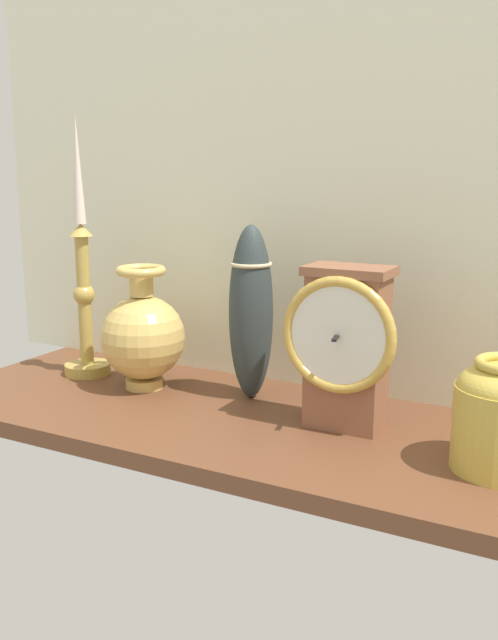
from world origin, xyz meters
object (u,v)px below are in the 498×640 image
object	(u,v)px
candlestick_tall_left	(84,292)
brass_vase_bulbous	(143,335)
tall_ceramic_vase	(251,312)
mantel_clock	(345,344)

from	to	relation	value
candlestick_tall_left	brass_vase_bulbous	distance (cm)	14.33
candlestick_tall_left	tall_ceramic_vase	distance (cm)	30.48
tall_ceramic_vase	mantel_clock	bearing A→B (deg)	-18.09
candlestick_tall_left	tall_ceramic_vase	size ratio (longest dim) A/B	1.63
mantel_clock	candlestick_tall_left	distance (cm)	47.60
brass_vase_bulbous	tall_ceramic_vase	bearing A→B (deg)	12.36
mantel_clock	tall_ceramic_vase	distance (cm)	17.98
brass_vase_bulbous	tall_ceramic_vase	distance (cm)	18.31
brass_vase_bulbous	candlestick_tall_left	bearing A→B (deg)	172.87
candlestick_tall_left	brass_vase_bulbous	bearing A→B (deg)	-7.13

